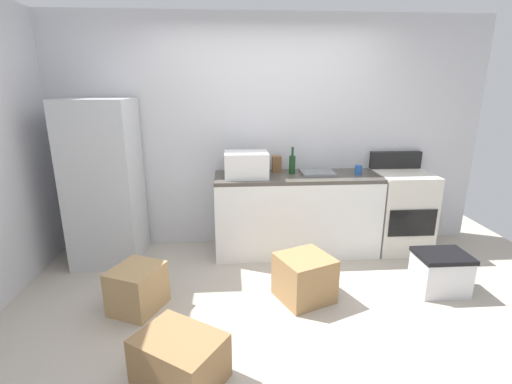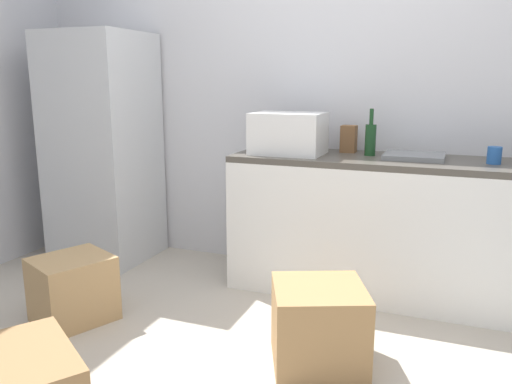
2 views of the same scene
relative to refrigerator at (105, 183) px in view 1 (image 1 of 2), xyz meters
name	(u,v)px [view 1 (image 1 of 2)]	position (x,y,z in m)	size (l,w,h in m)	color
ground_plane	(284,312)	(1.75, -1.15, -0.86)	(6.00, 6.00, 0.00)	#B2A899
wall_back	(267,135)	(1.75, 0.40, 0.44)	(5.00, 0.10, 2.60)	silver
kitchen_counter	(296,214)	(2.05, 0.05, -0.41)	(1.80, 0.60, 0.90)	white
refrigerator	(105,183)	(0.00, 0.00, 0.00)	(0.68, 0.66, 1.72)	silver
stove_oven	(400,210)	(3.27, 0.06, -0.40)	(0.60, 0.61, 1.10)	silver
microwave	(246,165)	(1.49, 0.00, 0.17)	(0.46, 0.34, 0.27)	white
sink_basin	(317,173)	(2.29, 0.09, 0.05)	(0.36, 0.32, 0.03)	slate
wine_bottle	(292,164)	(2.01, 0.12, 0.15)	(0.07, 0.07, 0.30)	#193F1E
coffee_mug	(358,170)	(2.73, 0.04, 0.09)	(0.08, 0.08, 0.10)	#2659A5
knife_block	(277,164)	(1.85, 0.22, 0.13)	(0.10, 0.10, 0.18)	brown
cardboard_box_large	(180,358)	(0.97, -1.84, -0.70)	(0.54, 0.40, 0.32)	olive
cardboard_box_medium	(137,288)	(0.51, -1.01, -0.67)	(0.36, 0.41, 0.38)	tan
cardboard_box_small	(304,278)	(1.96, -0.95, -0.66)	(0.44, 0.42, 0.40)	#A37A4C
storage_bin	(440,272)	(3.24, -0.92, -0.67)	(0.46, 0.36, 0.38)	silver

